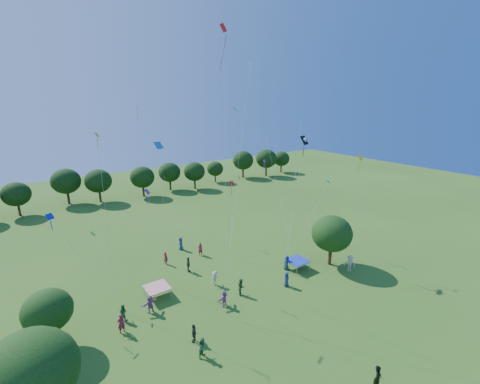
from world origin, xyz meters
name	(u,v)px	position (x,y,z in m)	size (l,w,h in m)	color
near_tree_west	(29,373)	(-16.63, 10.71, 3.96)	(5.26, 5.26, 6.33)	#422B19
near_tree_north	(48,311)	(-15.26, 17.65, 3.27)	(3.62, 3.62, 4.91)	#422B19
near_tree_east	(332,234)	(12.92, 14.07, 3.90)	(4.62, 4.62, 5.99)	#422B19
treeline	(109,179)	(-1.73, 55.43, 4.09)	(88.01, 8.77, 6.77)	#422B19
tent_red_stripe	(157,287)	(-6.14, 19.37, 1.04)	(2.20, 2.20, 1.10)	red
tent_blue	(297,261)	(8.99, 15.48, 1.04)	(2.20, 2.20, 1.10)	#1C32BC
man_in_black	(378,378)	(1.97, 0.89, 0.94)	(0.70, 0.45, 1.88)	black
crowd_person_0	(181,243)	(0.19, 27.63, 0.85)	(0.84, 0.45, 1.70)	navy
crowd_person_1	(121,323)	(-10.43, 16.26, 0.86)	(0.64, 0.41, 1.72)	maroon
crowd_person_2	(203,347)	(-6.13, 10.05, 0.82)	(0.81, 0.44, 1.64)	#285F36
crowd_person_3	(350,263)	(13.52, 11.73, 0.94)	(1.23, 0.55, 1.89)	#B5A591
crowd_person_4	(188,265)	(-1.51, 21.98, 0.90)	(1.05, 0.48, 1.80)	#454037
crowd_person_5	(150,304)	(-7.54, 17.47, 0.85)	(1.58, 0.56, 1.69)	#9A5989
crowd_person_6	(287,263)	(7.90, 16.07, 0.86)	(0.85, 0.46, 1.72)	navy
crowd_person_7	(200,249)	(1.51, 24.82, 0.85)	(0.63, 0.41, 1.69)	maroon
crowd_person_8	(123,312)	(-9.86, 17.76, 0.76)	(0.75, 0.40, 1.52)	#275C2E
crowd_person_9	(215,278)	(-0.42, 17.94, 0.79)	(1.03, 0.46, 1.58)	#B8A393
crowd_person_10	(194,333)	(-5.97, 11.87, 0.80)	(0.93, 0.42, 1.59)	#39302E
crowd_person_11	(224,298)	(-1.54, 14.42, 0.80)	(1.49, 0.53, 1.60)	#A9629A
crowd_person_12	(286,279)	(5.55, 13.54, 0.78)	(0.77, 0.42, 1.56)	navy
crowd_person_13	(166,258)	(-2.91, 25.14, 0.77)	(0.58, 0.37, 1.55)	maroon
crowd_person_14	(241,287)	(0.85, 15.03, 0.85)	(0.84, 0.45, 1.69)	#254D21
pirate_kite	(304,143)	(11.79, 18.10, 13.92)	(6.08, 3.76, 13.40)	black
red_high_kite	(224,80)	(0.61, 17.34, 20.35)	(3.58, 5.75, 23.73)	red
small_kite_0	(237,192)	(9.05, 27.63, 6.32)	(6.42, 7.20, 6.76)	red
small_kite_1	(153,148)	(-2.89, 26.74, 13.49)	(4.67, 2.69, 16.75)	#F8AC0D
small_kite_2	(102,177)	(-9.59, 21.28, 12.20)	(0.70, 1.88, 14.70)	yellow
small_kite_3	(232,171)	(-1.52, 12.90, 13.24)	(1.28, 3.50, 16.89)	#167A43
small_kite_4	(160,165)	(-4.80, 19.77, 12.94)	(0.98, 1.28, 13.78)	blue
small_kite_5	(271,183)	(10.50, 22.26, 8.57)	(0.60, 6.17, 10.01)	purple
small_kite_6	(245,110)	(8.51, 25.21, 17.43)	(6.51, 4.32, 21.96)	white
small_kite_7	(294,186)	(3.32, 10.87, 11.68)	(0.82, 2.18, 16.20)	#0D94CA
small_kite_8	(231,192)	(4.67, 22.53, 8.18)	(0.99, 0.48, 8.23)	red
small_kite_9	(233,215)	(6.46, 24.85, 4.27)	(2.94, 3.41, 3.78)	orange
small_kite_10	(360,175)	(13.39, 11.56, 11.20)	(0.92, 0.72, 11.99)	yellow
small_kite_11	(96,242)	(-10.62, 22.06, 6.02)	(1.02, 2.93, 5.67)	#2F8418
small_kite_12	(59,229)	(-13.40, 21.94, 8.04)	(3.86, 2.45, 8.12)	#111EB1
small_kite_13	(150,203)	(-4.90, 23.15, 8.51)	(0.87, 3.64, 8.57)	#691891
small_kite_14	(273,168)	(13.34, 25.13, 9.63)	(4.64, 11.00, 12.53)	silver
small_kite_15	(324,189)	(15.20, 17.52, 8.01)	(5.76, 0.81, 7.93)	#0CAEC1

